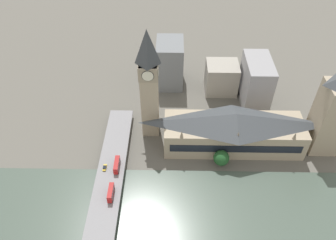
{
  "coord_description": "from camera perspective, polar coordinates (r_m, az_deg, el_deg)",
  "views": [
    {
      "loc": [
        -126.86,
        29.59,
        153.42
      ],
      "look_at": [
        20.39,
        32.24,
        16.33
      ],
      "focal_mm": 35.0,
      "sensor_mm": 36.0,
      "label": 1
    }
  ],
  "objects": [
    {
      "name": "city_block_east",
      "position": [
        247.32,
        9.28,
        7.29
      ],
      "size": [
        20.37,
        23.14,
        22.84
      ],
      "color": "#A39E93",
      "rests_on": "ground_plane"
    },
    {
      "name": "double_decker_bus_mid",
      "position": [
        190.4,
        -8.93,
        -7.7
      ],
      "size": [
        10.7,
        2.62,
        4.77
      ],
      "color": "red",
      "rests_on": "road_bridge"
    },
    {
      "name": "double_decker_bus_lead",
      "position": [
        179.25,
        -9.95,
        -12.32
      ],
      "size": [
        10.17,
        2.55,
        5.08
      ],
      "color": "red",
      "rests_on": "road_bridge"
    },
    {
      "name": "ground_plane",
      "position": [
        201.26,
        9.19,
        -7.49
      ],
      "size": [
        600.0,
        600.0,
        0.0
      ],
      "primitive_type": "plane",
      "color": "#605E56"
    },
    {
      "name": "river_water",
      "position": [
        179.84,
        10.43,
        -16.71
      ],
      "size": [
        63.13,
        360.0,
        0.3
      ],
      "primitive_type": "cube",
      "color": "#47564C",
      "rests_on": "ground_plane"
    },
    {
      "name": "tree_embankment_near",
      "position": [
        195.55,
        9.27,
        -6.54
      ],
      "size": [
        9.31,
        9.31,
        11.14
      ],
      "color": "brown",
      "rests_on": "ground_plane"
    },
    {
      "name": "city_block_center",
      "position": [
        238.38,
        15.01,
        6.35
      ],
      "size": [
        33.32,
        17.56,
        33.64
      ],
      "color": "#939399",
      "rests_on": "ground_plane"
    },
    {
      "name": "road_bridge",
      "position": [
        177.39,
        -11.23,
        -15.7
      ],
      "size": [
        158.26,
        15.48,
        5.11
      ],
      "color": "slate",
      "rests_on": "ground_plane"
    },
    {
      "name": "clock_tower",
      "position": [
        192.8,
        -3.33,
        6.31
      ],
      "size": [
        11.59,
        11.59,
        73.45
      ],
      "color": "tan",
      "rests_on": "ground_plane"
    },
    {
      "name": "city_block_west",
      "position": [
        249.1,
        0.32,
        9.85
      ],
      "size": [
        27.21,
        19.69,
        34.78
      ],
      "color": "slate",
      "rests_on": "ground_plane"
    },
    {
      "name": "victoria_tower",
      "position": [
        211.52,
        26.81,
        1.08
      ],
      "size": [
        17.89,
        17.89,
        59.5
      ],
      "color": "tan",
      "rests_on": "ground_plane"
    },
    {
      "name": "parliament_hall",
      "position": [
        203.62,
        11.38,
        -1.74
      ],
      "size": [
        25.78,
        84.61,
        26.1
      ],
      "color": "tan",
      "rests_on": "ground_plane"
    },
    {
      "name": "tree_embankment_mid",
      "position": [
        196.79,
        9.42,
        -6.89
      ],
      "size": [
        6.33,
        6.33,
        8.01
      ],
      "color": "brown",
      "rests_on": "ground_plane"
    },
    {
      "name": "car_southbound_mid",
      "position": [
        192.83,
        -10.98,
        -8.14
      ],
      "size": [
        4.61,
        1.9,
        1.27
      ],
      "color": "gold",
      "rests_on": "road_bridge"
    }
  ]
}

